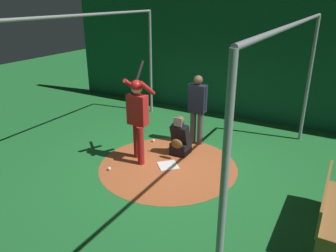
{
  "coord_description": "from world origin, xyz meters",
  "views": [
    {
      "loc": [
        5.6,
        3.16,
        3.49
      ],
      "look_at": [
        0.0,
        0.0,
        0.95
      ],
      "focal_mm": 35.08,
      "sensor_mm": 36.0,
      "label": 1
    }
  ],
  "objects": [
    {
      "name": "home_plate",
      "position": [
        0.0,
        0.0,
        0.01
      ],
      "size": [
        0.59,
        0.59,
        0.01
      ],
      "primitive_type": "cube",
      "rotation": [
        0.0,
        0.0,
        0.79
      ],
      "color": "white",
      "rests_on": "dirt_circle"
    },
    {
      "name": "cage_frame",
      "position": [
        0.0,
        0.0,
        2.21
      ],
      "size": [
        6.03,
        4.67,
        3.14
      ],
      "color": "gray",
      "rests_on": "ground"
    },
    {
      "name": "bench",
      "position": [
        0.63,
        3.26,
        0.44
      ],
      "size": [
        1.7,
        0.36,
        0.85
      ],
      "color": "olive",
      "rests_on": "ground"
    },
    {
      "name": "back_wall",
      "position": [
        -3.93,
        0.0,
        1.89
      ],
      "size": [
        0.22,
        11.47,
        3.76
      ],
      "color": "#145133",
      "rests_on": "ground"
    },
    {
      "name": "dirt_circle",
      "position": [
        0.0,
        0.0,
        0.0
      ],
      "size": [
        3.04,
        3.04,
        0.01
      ],
      "primitive_type": "cylinder",
      "color": "#AD562D",
      "rests_on": "ground"
    },
    {
      "name": "baseball_1",
      "position": [
        -0.93,
        -0.96,
        0.04
      ],
      "size": [
        0.07,
        0.07,
        0.07
      ],
      "primitive_type": "sphere",
      "color": "white",
      "rests_on": "dirt_circle"
    },
    {
      "name": "ground_plane",
      "position": [
        0.0,
        0.0,
        0.0
      ],
      "size": [
        27.47,
        27.47,
        0.0
      ],
      "primitive_type": "plane",
      "color": "#1E6B2D"
    },
    {
      "name": "baseball_0",
      "position": [
        0.8,
        -1.01,
        0.04
      ],
      "size": [
        0.07,
        0.07,
        0.07
      ],
      "primitive_type": "sphere",
      "color": "white",
      "rests_on": "dirt_circle"
    },
    {
      "name": "catcher",
      "position": [
        -0.64,
        -0.03,
        0.38
      ],
      "size": [
        0.58,
        0.4,
        0.97
      ],
      "color": "black",
      "rests_on": "ground"
    },
    {
      "name": "umpire",
      "position": [
        -1.42,
        0.03,
        0.99
      ],
      "size": [
        0.22,
        0.49,
        1.76
      ],
      "color": "#4C4C51",
      "rests_on": "ground"
    },
    {
      "name": "batter",
      "position": [
        0.08,
        -0.71,
        1.15
      ],
      "size": [
        0.68,
        0.49,
        2.2
      ],
      "color": "maroon",
      "rests_on": "ground"
    }
  ]
}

